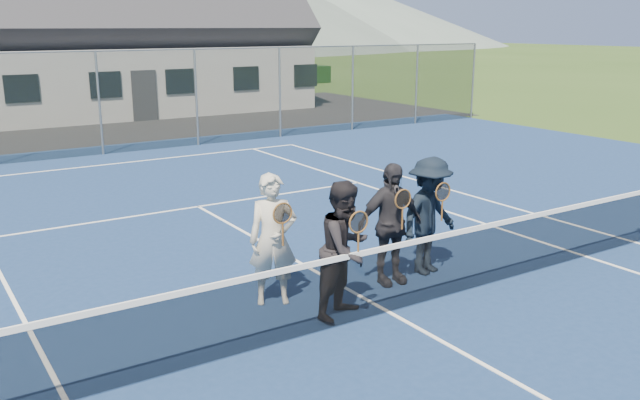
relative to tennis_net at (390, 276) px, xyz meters
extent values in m
plane|color=#2F4819|center=(0.00, 20.00, -0.54)|extent=(220.00, 220.00, 0.00)
cube|color=navy|center=(0.00, 0.00, -0.53)|extent=(30.00, 30.00, 0.02)
cube|color=black|center=(0.00, 32.00, 0.01)|extent=(40.00, 1.20, 1.10)
cone|color=slate|center=(55.00, 95.00, 6.46)|extent=(90.00, 90.00, 14.00)
cube|color=white|center=(0.00, 11.88, -0.51)|extent=(10.97, 0.06, 0.01)
cube|color=white|center=(5.49, 0.00, -0.51)|extent=(0.06, 23.77, 0.01)
cube|color=white|center=(4.12, 0.00, -0.51)|extent=(0.06, 23.77, 0.01)
cube|color=white|center=(0.00, 6.40, -0.51)|extent=(8.23, 0.06, 0.01)
cube|color=white|center=(0.00, 0.00, -0.51)|extent=(0.06, 12.80, 0.01)
cube|color=black|center=(0.00, 0.00, -0.06)|extent=(11.60, 0.02, 0.88)
cube|color=white|center=(0.00, 0.00, 0.39)|extent=(11.60, 0.03, 0.07)
cylinder|color=slate|center=(0.00, 13.50, 0.96)|extent=(0.07, 0.07, 3.00)
cylinder|color=slate|center=(3.00, 13.50, 0.96)|extent=(0.07, 0.07, 3.00)
cylinder|color=slate|center=(6.00, 13.50, 0.96)|extent=(0.07, 0.07, 3.00)
cylinder|color=slate|center=(9.00, 13.50, 0.96)|extent=(0.07, 0.07, 3.00)
cylinder|color=slate|center=(12.00, 13.50, 0.96)|extent=(0.07, 0.07, 3.00)
cylinder|color=slate|center=(15.00, 13.50, 0.96)|extent=(0.07, 0.07, 3.00)
cube|color=black|center=(0.00, 13.50, 0.96)|extent=(30.00, 0.03, 3.00)
cylinder|color=slate|center=(0.00, 13.50, 2.46)|extent=(30.00, 0.04, 0.04)
cube|color=silver|center=(4.00, 24.00, 0.86)|extent=(15.00, 8.00, 2.80)
cube|color=#2D2D33|center=(3.50, 19.98, 0.46)|extent=(1.00, 0.06, 2.00)
cube|color=black|center=(-1.00, 19.98, 0.96)|extent=(1.20, 0.06, 1.00)
cube|color=black|center=(2.00, 19.98, 0.96)|extent=(1.20, 0.06, 1.00)
cube|color=black|center=(5.00, 19.98, 0.96)|extent=(1.20, 0.06, 1.00)
cube|color=black|center=(8.00, 19.98, 0.96)|extent=(1.20, 0.06, 1.00)
cube|color=black|center=(11.00, 19.98, 0.96)|extent=(1.20, 0.06, 1.00)
cylinder|color=#3C2916|center=(2.00, 33.00, 1.39)|extent=(0.22, 0.22, 3.85)
cylinder|color=#322012|center=(12.00, 33.00, 1.39)|extent=(0.22, 0.22, 3.85)
cylinder|color=#3D2416|center=(18.00, 33.00, 1.39)|extent=(0.22, 0.22, 3.85)
imported|color=beige|center=(-1.11, 1.13, 0.38)|extent=(0.77, 0.66, 1.80)
torus|color=brown|center=(-1.11, 0.86, 0.81)|extent=(0.29, 0.02, 0.29)
cylinder|color=black|center=(-1.11, 0.86, 0.81)|extent=(0.25, 0.00, 0.25)
cylinder|color=brown|center=(-1.11, 0.86, 0.53)|extent=(0.03, 0.03, 0.32)
imported|color=black|center=(-0.52, 0.27, 0.38)|extent=(1.06, 0.96, 1.80)
torus|color=brown|center=(-0.52, 0.00, 0.81)|extent=(0.29, 0.02, 0.29)
cylinder|color=black|center=(-0.52, 0.00, 0.81)|extent=(0.25, 0.00, 0.25)
cylinder|color=brown|center=(-0.52, 0.00, 0.53)|extent=(0.03, 0.03, 0.32)
imported|color=#252429|center=(0.68, 0.86, 0.38)|extent=(1.09, 0.54, 1.80)
torus|color=brown|center=(0.68, 0.59, 0.81)|extent=(0.29, 0.02, 0.29)
cylinder|color=black|center=(0.68, 0.59, 0.81)|extent=(0.25, 0.00, 0.25)
cylinder|color=brown|center=(0.68, 0.59, 0.53)|extent=(0.03, 0.03, 0.32)
imported|color=black|center=(1.44, 0.87, 0.38)|extent=(1.28, 0.91, 1.80)
torus|color=brown|center=(1.44, 0.60, 0.81)|extent=(0.29, 0.02, 0.29)
cylinder|color=black|center=(1.44, 0.60, 0.81)|extent=(0.25, 0.00, 0.25)
cylinder|color=brown|center=(1.44, 0.60, 0.53)|extent=(0.03, 0.03, 0.32)
camera|label=1|loc=(-5.26, -6.49, 3.17)|focal=38.00mm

